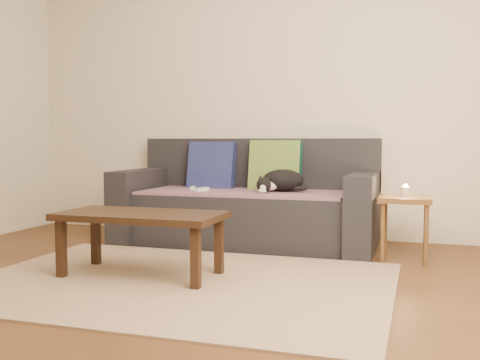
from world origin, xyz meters
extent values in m
plane|color=brown|center=(0.00, 0.00, 0.00)|extent=(4.50, 4.50, 0.00)
cube|color=beige|center=(0.00, 2.00, 1.30)|extent=(4.50, 0.04, 2.60)
cube|color=#232328|center=(0.00, 1.50, 0.21)|extent=(1.70, 0.78, 0.42)
cube|color=#232328|center=(0.00, 1.90, 0.65)|extent=(2.10, 0.18, 0.45)
cube|color=#232328|center=(-0.95, 1.50, 0.30)|extent=(0.20, 0.90, 0.60)
cube|color=#232328|center=(0.95, 1.50, 0.30)|extent=(0.20, 0.90, 0.60)
cube|color=#3A2648|center=(0.00, 1.48, 0.43)|extent=(1.66, 0.74, 0.02)
cube|color=#15124E|center=(-0.39, 1.74, 0.63)|extent=(0.41, 0.19, 0.43)
cube|color=#0B4941|center=(0.19, 1.74, 0.63)|extent=(0.44, 0.18, 0.45)
ellipsoid|color=black|center=(0.30, 1.54, 0.53)|extent=(0.39, 0.33, 0.18)
sphere|color=black|center=(0.18, 1.41, 0.50)|extent=(0.14, 0.14, 0.12)
sphere|color=white|center=(0.19, 1.36, 0.48)|extent=(0.06, 0.06, 0.05)
ellipsoid|color=black|center=(0.45, 1.49, 0.47)|extent=(0.14, 0.08, 0.04)
cube|color=white|center=(-0.44, 1.44, 0.46)|extent=(0.08, 0.15, 0.03)
cube|color=white|center=(-0.32, 1.35, 0.46)|extent=(0.08, 0.15, 0.03)
cube|color=brown|center=(1.27, 1.26, 0.43)|extent=(0.36, 0.36, 0.04)
cylinder|color=brown|center=(1.12, 1.12, 0.21)|extent=(0.03, 0.03, 0.42)
cylinder|color=brown|center=(1.41, 1.12, 0.21)|extent=(0.03, 0.03, 0.42)
cylinder|color=brown|center=(1.12, 1.41, 0.21)|extent=(0.03, 0.03, 0.42)
cylinder|color=brown|center=(1.41, 1.41, 0.21)|extent=(0.03, 0.03, 0.42)
cylinder|color=beige|center=(1.27, 1.26, 0.49)|extent=(0.06, 0.06, 0.07)
sphere|color=#FFBF59|center=(1.27, 1.26, 0.53)|extent=(0.02, 0.02, 0.02)
cube|color=tan|center=(0.00, 0.15, 0.01)|extent=(2.50, 1.80, 0.01)
cube|color=black|center=(-0.28, 0.23, 0.39)|extent=(1.01, 0.51, 0.04)
cube|color=black|center=(-0.73, 0.03, 0.18)|extent=(0.05, 0.05, 0.37)
cube|color=black|center=(0.16, 0.03, 0.18)|extent=(0.05, 0.05, 0.37)
cube|color=black|center=(-0.73, 0.42, 0.18)|extent=(0.05, 0.05, 0.37)
cube|color=black|center=(0.16, 0.42, 0.18)|extent=(0.05, 0.05, 0.37)
camera|label=1|loc=(1.37, -2.87, 0.85)|focal=42.00mm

